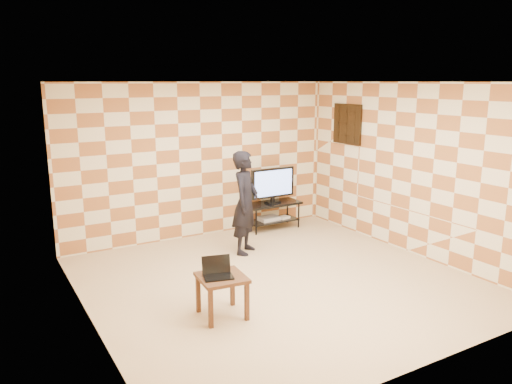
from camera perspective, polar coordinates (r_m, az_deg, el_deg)
floor at (r=7.03m, az=2.51°, el=-10.12°), size 5.00×5.00×0.00m
wall_back at (r=8.80m, az=-6.27°, el=3.60°), size 5.00×0.02×2.70m
wall_front at (r=4.79m, az=19.10°, el=-4.63°), size 5.00×0.02×2.70m
wall_left at (r=5.70m, az=-19.00°, el=-1.92°), size 0.02×5.00×2.70m
wall_right at (r=8.24m, az=17.40°, el=2.48°), size 0.02×5.00×2.70m
ceiling at (r=6.49m, az=2.74°, el=12.46°), size 5.00×5.00×0.02m
wall_art at (r=9.25m, az=10.39°, el=7.64°), size 0.04×0.72×0.72m
tv_stand at (r=9.31m, az=1.90°, el=-2.02°), size 1.06×0.48×0.50m
tv at (r=9.20m, az=1.93°, el=0.96°), size 0.90×0.17×0.65m
dvd_player at (r=9.32m, az=1.44°, el=-3.03°), size 0.41×0.31×0.07m
game_console at (r=9.44m, az=3.21°, el=-2.91°), size 0.23×0.18×0.05m
side_table at (r=5.91m, az=-3.92°, el=-10.35°), size 0.58×0.58×0.50m
laptop at (r=5.86m, az=-4.44°, el=-9.10°), size 0.39×0.34×0.22m
person at (r=7.91m, az=-1.23°, el=-1.22°), size 0.71×0.70×1.65m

